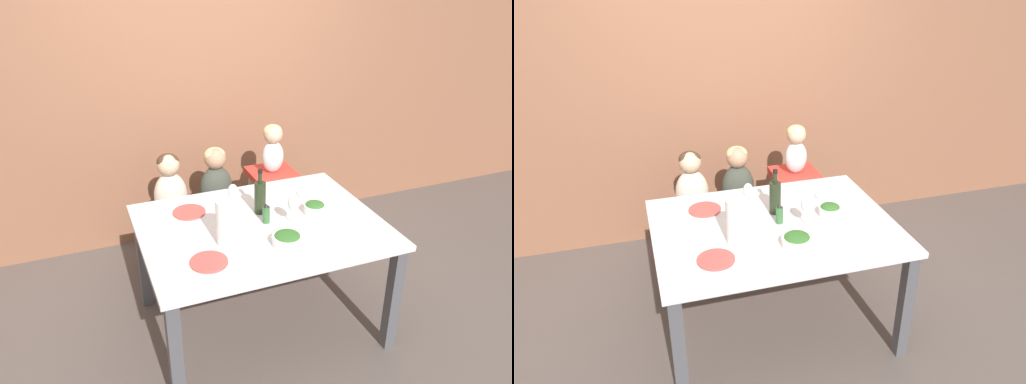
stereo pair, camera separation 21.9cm
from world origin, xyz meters
The scene contains 19 objects.
ground_plane centered at (0.00, 0.00, 0.00)m, with size 14.00×14.00×0.00m, color #564C47.
wall_back centered at (0.00, 1.37, 1.35)m, with size 10.00×0.06×2.70m.
dining_table centered at (0.00, 0.00, 0.66)m, with size 1.45×1.09×0.76m.
chair_far_left centered at (-0.38, 0.84, 0.38)m, with size 0.42×0.43×0.45m.
chair_far_center centered at (-0.03, 0.84, 0.38)m, with size 0.42×0.43×0.45m.
chair_right_highchair centered at (0.43, 0.84, 0.55)m, with size 0.35×0.37×0.69m.
person_child_left centered at (-0.38, 0.84, 0.70)m, with size 0.25×0.18×0.50m.
person_child_center centered at (-0.03, 0.84, 0.70)m, with size 0.25×0.18×0.50m.
person_baby_right centered at (0.43, 0.84, 0.91)m, with size 0.17×0.15×0.38m.
wine_bottle centered at (0.05, 0.14, 0.87)m, with size 0.07×0.07×0.29m.
paper_towel_roll centered at (-0.26, -0.13, 0.89)m, with size 0.12×0.12×0.27m.
wine_glass_near centered at (0.18, -0.06, 0.89)m, with size 0.07×0.07×0.19m.
wine_glass_far centered at (-0.10, 0.21, 0.89)m, with size 0.07×0.07×0.19m.
salad_bowl_large centered at (0.05, -0.27, 0.79)m, with size 0.17×0.17×0.08m.
salad_bowl_small centered at (0.37, 0.01, 0.79)m, with size 0.14×0.14×0.08m.
dinner_plate_front_left centered at (-0.41, -0.28, 0.76)m, with size 0.21×0.21×0.01m.
dinner_plate_back_left centered at (-0.37, 0.30, 0.76)m, with size 0.21×0.21×0.01m.
dinner_plate_back_right centered at (0.48, 0.26, 0.76)m, with size 0.21×0.21×0.01m.
condiment_bottle_hot_sauce centered at (0.04, 0.01, 0.82)m, with size 0.04×0.04×0.13m.
Camera 2 is at (-0.77, -2.50, 2.26)m, focal length 35.00 mm.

